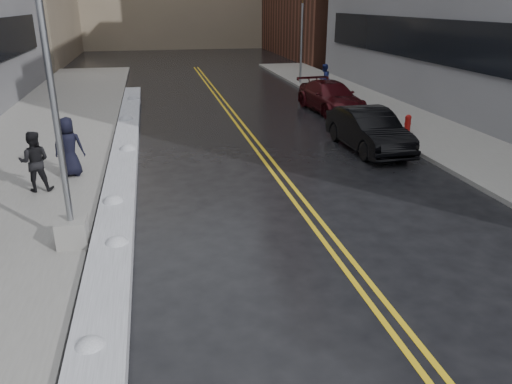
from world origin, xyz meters
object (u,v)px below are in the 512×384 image
fire_hydrant (408,122)px  traffic_signal (302,32)px  car_black (369,130)px  car_maroon (330,97)px  pedestrian_c (68,147)px  pedestrian_b (35,161)px  pedestrian_east (324,79)px  lamppost (59,141)px

fire_hydrant → traffic_signal: bearing=92.0°
traffic_signal → car_black: 16.07m
fire_hydrant → traffic_signal: size_ratio=0.12×
fire_hydrant → car_maroon: car_maroon is taller
traffic_signal → pedestrian_c: size_ratio=3.24×
fire_hydrant → pedestrian_b: size_ratio=0.42×
fire_hydrant → pedestrian_c: (-12.97, -3.01, 0.53)m
pedestrian_east → car_black: pedestrian_east is taller
lamppost → pedestrian_east: lamppost is taller
pedestrian_c → car_black: pedestrian_c is taller
fire_hydrant → lamppost: bearing=-147.0°
car_maroon → pedestrian_c: bearing=-149.1°
pedestrian_b → traffic_signal: bearing=-126.4°
fire_hydrant → pedestrian_b: (-13.73, -4.20, 0.47)m
lamppost → pedestrian_c: 5.24m
traffic_signal → pedestrian_b: bearing=-126.0°
lamppost → traffic_signal: bearing=61.8°
lamppost → fire_hydrant: 14.81m
fire_hydrant → pedestrian_c: size_ratio=0.39×
pedestrian_b → pedestrian_c: pedestrian_c is taller
fire_hydrant → pedestrian_c: pedestrian_c is taller
pedestrian_b → car_black: bearing=-167.9°
pedestrian_c → car_maroon: 14.17m
traffic_signal → pedestrian_b: traffic_signal is taller
lamppost → pedestrian_b: 4.34m
car_black → car_maroon: size_ratio=0.92×
pedestrian_b → pedestrian_c: 1.41m
fire_hydrant → pedestrian_c: bearing=-166.9°
pedestrian_b → pedestrian_c: bearing=-123.0°
fire_hydrant → car_maroon: 5.51m
pedestrian_east → car_black: 11.66m
pedestrian_c → pedestrian_east: pedestrian_c is taller
traffic_signal → car_black: bearing=-97.3°
pedestrian_b → car_black: 11.49m
lamppost → pedestrian_b: size_ratio=4.38×
traffic_signal → car_maroon: size_ratio=1.18×
lamppost → car_black: size_ratio=1.62×
car_maroon → pedestrian_b: bearing=-147.2°
pedestrian_b → car_maroon: (12.23, 9.50, -0.28)m
pedestrian_c → car_black: size_ratio=0.39×
car_maroon → car_black: bearing=-103.3°
traffic_signal → pedestrian_c: traffic_signal is taller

